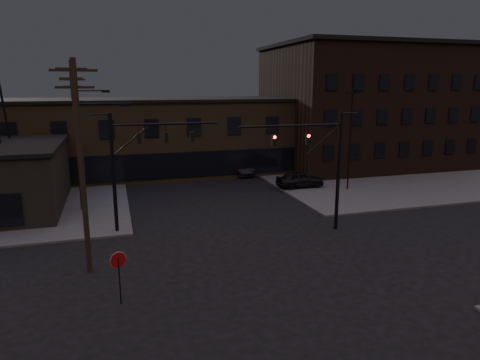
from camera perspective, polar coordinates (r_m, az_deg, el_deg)
The scene contains 15 objects.
ground at distance 24.07m, azimuth 4.08°, elevation -11.27°, with size 140.00×140.00×0.00m, color black.
sidewalk_ne at distance 52.90m, azimuth 18.13°, elevation 1.41°, with size 30.00×30.00×0.15m, color #474744.
building_row at distance 49.53m, azimuth -7.39°, elevation 5.81°, with size 40.00×12.00×8.00m, color #4D3C29.
building_right at distance 55.40m, azimuth 16.26°, elevation 9.24°, with size 22.00×16.00×14.00m, color black.
traffic_signal_near at distance 28.75m, azimuth 11.09°, elevation 2.74°, with size 7.12×0.24×8.00m.
traffic_signal_far at distance 28.97m, azimuth -14.10°, elevation 2.84°, with size 7.12×0.24×8.00m.
stop_sign at distance 20.17m, azimuth -15.88°, elevation -10.90°, with size 0.72×0.33×2.48m.
utility_pole_near at distance 22.94m, azimuth -20.25°, elevation 2.13°, with size 3.70×0.28×11.00m.
utility_pole_mid at distance 34.84m, azimuth -20.84°, elevation 5.82°, with size 3.70×0.28×11.50m.
utility_pole_far at distance 46.87m, azimuth -21.15°, elevation 6.90°, with size 2.20×0.28×11.00m.
lot_light_a at distance 40.60m, azimuth 14.53°, elevation 6.21°, with size 1.50×0.28×9.14m.
lot_light_b at distance 48.02m, azimuth 17.64°, elevation 6.94°, with size 1.50×0.28×9.14m.
parked_car_lot_a at distance 41.18m, azimuth 8.00°, elevation 0.10°, with size 1.83×4.55×1.55m, color black.
parked_car_lot_b at distance 49.53m, azimuth 17.29°, elevation 1.52°, with size 1.63×4.01×1.16m, color silver.
car_crossing at distance 47.37m, azimuth 0.09°, elevation 1.75°, with size 1.78×5.12×1.69m, color black.
Camera 1 is at (-7.90, -20.56, 9.70)m, focal length 32.00 mm.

